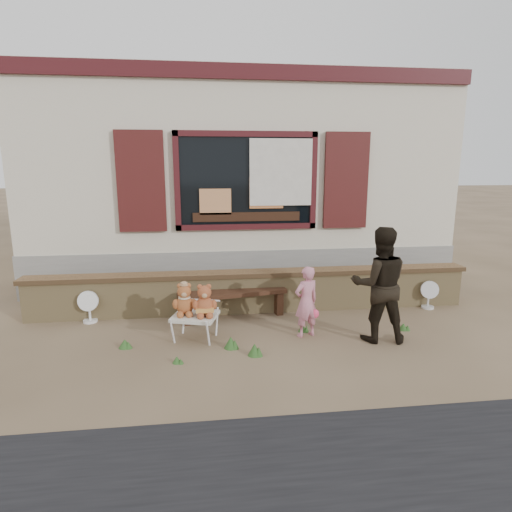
{
  "coord_description": "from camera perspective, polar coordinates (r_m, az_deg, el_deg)",
  "views": [
    {
      "loc": [
        -0.77,
        -5.59,
        2.34
      ],
      "look_at": [
        0.0,
        0.6,
        1.0
      ],
      "focal_mm": 30.0,
      "sensor_mm": 36.0,
      "label": 1
    }
  ],
  "objects": [
    {
      "name": "ground",
      "position": [
        6.11,
        0.71,
        -10.41
      ],
      "size": [
        80.0,
        80.0,
        0.0
      ],
      "primitive_type": "plane",
      "color": "brown",
      "rests_on": "ground"
    },
    {
      "name": "shopfront",
      "position": [
        10.11,
        -2.76,
        10.19
      ],
      "size": [
        8.04,
        5.13,
        4.0
      ],
      "color": "#C2B59C",
      "rests_on": "ground"
    },
    {
      "name": "brick_wall",
      "position": [
        6.93,
        -0.41,
        -4.64
      ],
      "size": [
        7.1,
        0.36,
        0.67
      ],
      "color": "tan",
      "rests_on": "ground"
    },
    {
      "name": "bench",
      "position": [
        6.65,
        -3.13,
        -5.62
      ],
      "size": [
        1.71,
        0.65,
        0.43
      ],
      "rotation": [
        0.0,
        0.0,
        0.18
      ],
      "color": "#321C11",
      "rests_on": "ground"
    },
    {
      "name": "folding_chair",
      "position": [
        5.89,
        -8.13,
        -8.05
      ],
      "size": [
        0.69,
        0.65,
        0.35
      ],
      "rotation": [
        0.0,
        0.0,
        -0.29
      ],
      "color": "beige",
      "rests_on": "ground"
    },
    {
      "name": "teddy_bear_left",
      "position": [
        5.86,
        -9.51,
        -5.61
      ],
      "size": [
        0.39,
        0.36,
        0.44
      ],
      "primitive_type": null,
      "rotation": [
        0.0,
        0.0,
        -0.29
      ],
      "color": "brown",
      "rests_on": "folding_chair"
    },
    {
      "name": "teddy_bear_right",
      "position": [
        5.77,
        -6.87,
        -5.78
      ],
      "size": [
        0.39,
        0.36,
        0.44
      ],
      "primitive_type": null,
      "rotation": [
        0.0,
        0.0,
        -0.29
      ],
      "color": "brown",
      "rests_on": "folding_chair"
    },
    {
      "name": "child",
      "position": [
        5.93,
        6.72,
        -6.07
      ],
      "size": [
        0.42,
        0.35,
        0.99
      ],
      "primitive_type": "imported",
      "rotation": [
        0.0,
        0.0,
        3.49
      ],
      "color": "pink",
      "rests_on": "ground"
    },
    {
      "name": "adult",
      "position": [
        5.92,
        16.14,
        -3.68
      ],
      "size": [
        0.84,
        0.7,
        1.55
      ],
      "primitive_type": "imported",
      "rotation": [
        0.0,
        0.0,
        2.99
      ],
      "color": "black",
      "rests_on": "ground"
    },
    {
      "name": "fan_left",
      "position": [
        6.94,
        -21.35,
        -6.27
      ],
      "size": [
        0.31,
        0.21,
        0.5
      ],
      "rotation": [
        0.0,
        0.0,
        -0.06
      ],
      "color": "white",
      "rests_on": "ground"
    },
    {
      "name": "fan_right",
      "position": [
        7.63,
        22.03,
        -4.78
      ],
      "size": [
        0.3,
        0.2,
        0.47
      ],
      "rotation": [
        0.0,
        0.0,
        -0.2
      ],
      "color": "silver",
      "rests_on": "ground"
    },
    {
      "name": "grass_tufts",
      "position": [
        5.71,
        -1.57,
        -11.33
      ],
      "size": [
        4.04,
        0.9,
        0.16
      ],
      "color": "#305A24",
      "rests_on": "ground"
    }
  ]
}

